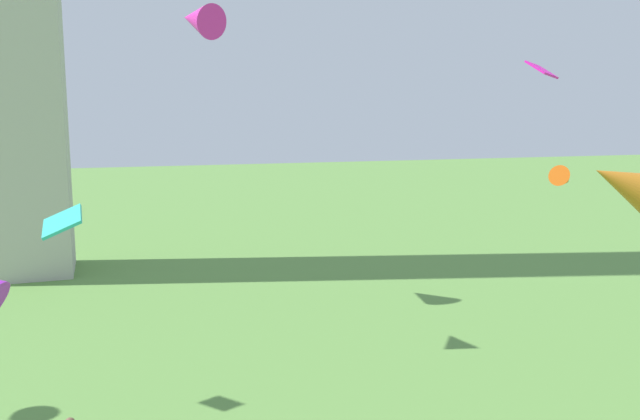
{
  "coord_description": "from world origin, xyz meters",
  "views": [
    {
      "loc": [
        -3.62,
        2.58,
        8.47
      ],
      "look_at": [
        2.86,
        21.01,
        5.64
      ],
      "focal_mm": 35.31,
      "sensor_mm": 36.0,
      "label": 1
    }
  ],
  "objects_px": {
    "kite_flying_5": "(632,186)",
    "kite_flying_9": "(542,70)",
    "kite_flying_0": "(564,179)",
    "kite_flying_4": "(198,19)",
    "kite_flying_1": "(62,221)"
  },
  "relations": [
    {
      "from": "kite_flying_0",
      "to": "kite_flying_9",
      "type": "height_order",
      "value": "kite_flying_9"
    },
    {
      "from": "kite_flying_0",
      "to": "kite_flying_5",
      "type": "xyz_separation_m",
      "value": [
        -6.89,
        -10.07,
        0.96
      ]
    },
    {
      "from": "kite_flying_5",
      "to": "kite_flying_0",
      "type": "bearing_deg",
      "value": 167.73
    },
    {
      "from": "kite_flying_5",
      "to": "kite_flying_9",
      "type": "xyz_separation_m",
      "value": [
        2.17,
        5.78,
        2.84
      ]
    },
    {
      "from": "kite_flying_4",
      "to": "kite_flying_5",
      "type": "relative_size",
      "value": 1.23
    },
    {
      "from": "kite_flying_1",
      "to": "kite_flying_4",
      "type": "xyz_separation_m",
      "value": [
        5.32,
        12.3,
        6.82
      ]
    },
    {
      "from": "kite_flying_5",
      "to": "kite_flying_9",
      "type": "height_order",
      "value": "kite_flying_9"
    },
    {
      "from": "kite_flying_0",
      "to": "kite_flying_9",
      "type": "distance_m",
      "value": 7.43
    },
    {
      "from": "kite_flying_0",
      "to": "kite_flying_4",
      "type": "distance_m",
      "value": 16.89
    },
    {
      "from": "kite_flying_9",
      "to": "kite_flying_0",
      "type": "bearing_deg",
      "value": 13.16
    },
    {
      "from": "kite_flying_1",
      "to": "kite_flying_5",
      "type": "relative_size",
      "value": 0.62
    },
    {
      "from": "kite_flying_5",
      "to": "kite_flying_4",
      "type": "bearing_deg",
      "value": -139.8
    },
    {
      "from": "kite_flying_0",
      "to": "kite_flying_4",
      "type": "xyz_separation_m",
      "value": [
        -12.96,
        8.51,
        6.69
      ]
    },
    {
      "from": "kite_flying_1",
      "to": "kite_flying_9",
      "type": "xyz_separation_m",
      "value": [
        13.56,
        -0.5,
        3.94
      ]
    },
    {
      "from": "kite_flying_0",
      "to": "kite_flying_1",
      "type": "xyz_separation_m",
      "value": [
        -18.28,
        -3.79,
        -0.13
      ]
    }
  ]
}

